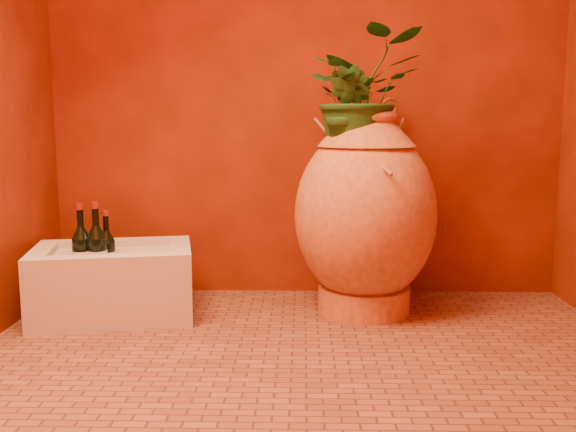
{
  "coord_description": "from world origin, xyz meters",
  "views": [
    {
      "loc": [
        -0.01,
        -2.19,
        0.86
      ],
      "look_at": [
        -0.07,
        0.35,
        0.48
      ],
      "focal_mm": 40.0,
      "sensor_mm": 36.0,
      "label": 1
    }
  ],
  "objects_px": {
    "wine_bottle_c": "(107,255)",
    "wall_tap": "(390,116)",
    "wine_bottle_a": "(97,254)",
    "wine_bottle_b": "(82,254)",
    "stone_basin": "(113,283)",
    "amphora": "(365,214)"
  },
  "relations": [
    {
      "from": "wine_bottle_c",
      "to": "wall_tap",
      "type": "xyz_separation_m",
      "value": [
        1.27,
        0.37,
        0.6
      ]
    },
    {
      "from": "wall_tap",
      "to": "wine_bottle_a",
      "type": "bearing_deg",
      "value": -161.37
    },
    {
      "from": "wine_bottle_b",
      "to": "wall_tap",
      "type": "relative_size",
      "value": 1.84
    },
    {
      "from": "wine_bottle_a",
      "to": "wine_bottle_b",
      "type": "bearing_deg",
      "value": 174.77
    },
    {
      "from": "stone_basin",
      "to": "wine_bottle_a",
      "type": "bearing_deg",
      "value": -117.35
    },
    {
      "from": "wine_bottle_c",
      "to": "wall_tap",
      "type": "bearing_deg",
      "value": 16.29
    },
    {
      "from": "wine_bottle_c",
      "to": "wine_bottle_b",
      "type": "bearing_deg",
      "value": -147.12
    },
    {
      "from": "wine_bottle_a",
      "to": "wall_tap",
      "type": "distance_m",
      "value": 1.48
    },
    {
      "from": "wine_bottle_a",
      "to": "wall_tap",
      "type": "height_order",
      "value": "wall_tap"
    },
    {
      "from": "amphora",
      "to": "stone_basin",
      "type": "xyz_separation_m",
      "value": [
        -1.12,
        -0.1,
        -0.3
      ]
    },
    {
      "from": "amphora",
      "to": "stone_basin",
      "type": "distance_m",
      "value": 1.16
    },
    {
      "from": "wine_bottle_b",
      "to": "wine_bottle_c",
      "type": "height_order",
      "value": "wine_bottle_b"
    },
    {
      "from": "wine_bottle_a",
      "to": "wine_bottle_c",
      "type": "relative_size",
      "value": 1.15
    },
    {
      "from": "wine_bottle_a",
      "to": "wall_tap",
      "type": "relative_size",
      "value": 1.88
    },
    {
      "from": "amphora",
      "to": "wine_bottle_b",
      "type": "bearing_deg",
      "value": -171.95
    },
    {
      "from": "wine_bottle_b",
      "to": "wall_tap",
      "type": "height_order",
      "value": "wall_tap"
    },
    {
      "from": "wine_bottle_a",
      "to": "wine_bottle_b",
      "type": "distance_m",
      "value": 0.07
    },
    {
      "from": "amphora",
      "to": "wine_bottle_b",
      "type": "relative_size",
      "value": 2.65
    },
    {
      "from": "amphora",
      "to": "wine_bottle_c",
      "type": "relative_size",
      "value": 2.98
    },
    {
      "from": "amphora",
      "to": "wine_bottle_a",
      "type": "bearing_deg",
      "value": -171.19
    },
    {
      "from": "amphora",
      "to": "wine_bottle_b",
      "type": "height_order",
      "value": "amphora"
    },
    {
      "from": "amphora",
      "to": "wine_bottle_c",
      "type": "xyz_separation_m",
      "value": [
        -1.13,
        -0.11,
        -0.17
      ]
    }
  ]
}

